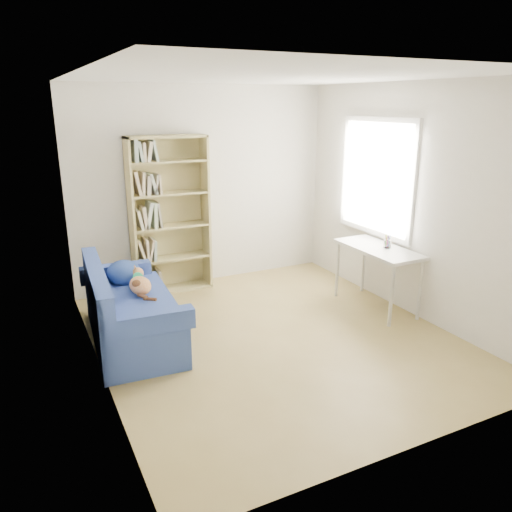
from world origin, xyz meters
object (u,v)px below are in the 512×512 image
at_px(desk, 378,254).
at_px(pen_cup, 387,243).
at_px(sofa, 128,311).
at_px(bookshelf, 170,222).

bearing_deg(desk, pen_cup, -31.35).
bearing_deg(sofa, bookshelf, 58.88).
bearing_deg(sofa, desk, -5.18).
distance_m(bookshelf, pen_cup, 2.70).
distance_m(sofa, pen_cup, 3.01).
xyz_separation_m(sofa, desk, (2.84, -0.45, 0.35)).
height_order(sofa, pen_cup, pen_cup).
bearing_deg(desk, bookshelf, 140.43).
distance_m(sofa, bookshelf, 1.59).
relative_size(bookshelf, desk, 1.79).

